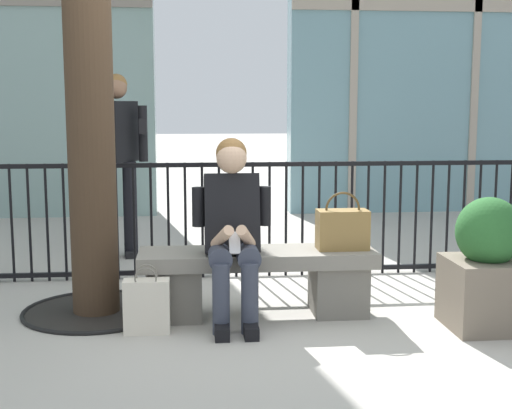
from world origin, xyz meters
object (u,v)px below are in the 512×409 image
seated_person_with_phone (233,225)px  handbag_on_bench (342,229)px  bystander_at_railing (118,151)px  planter (487,268)px  stone_bench (257,276)px  shopping_bag (147,305)px

seated_person_with_phone → handbag_on_bench: bearing=8.9°
bystander_at_railing → planter: bystander_at_railing is taller
handbag_on_bench → bystander_at_railing: size_ratio=0.23×
seated_person_with_phone → handbag_on_bench: (0.76, 0.12, -0.06)m
handbag_on_bench → seated_person_with_phone: bearing=-171.1°
stone_bench → handbag_on_bench: size_ratio=4.05×
handbag_on_bench → bystander_at_railing: bystander_at_railing is taller
shopping_bag → bystander_at_railing: size_ratio=0.25×
stone_bench → planter: size_ratio=1.88×
handbag_on_bench → shopping_bag: 1.41m
handbag_on_bench → bystander_at_railing: (-1.69, 2.00, 0.41)m
planter → shopping_bag: bearing=177.1°
bystander_at_railing → seated_person_with_phone: bearing=-66.2°
seated_person_with_phone → shopping_bag: seated_person_with_phone is taller
seated_person_with_phone → shopping_bag: size_ratio=2.81×
handbag_on_bench → shopping_bag: size_ratio=0.92×
stone_bench → shopping_bag: bearing=-157.3°
seated_person_with_phone → bystander_at_railing: (-0.93, 2.12, 0.35)m
planter → seated_person_with_phone: bearing=169.9°
bystander_at_railing → planter: 3.55m
handbag_on_bench → shopping_bag: bearing=-167.3°
stone_bench → shopping_bag: 0.80m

